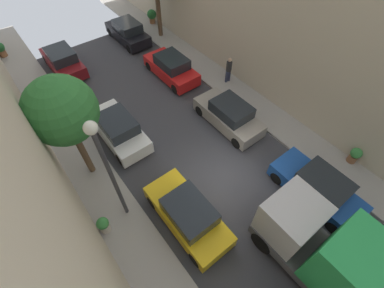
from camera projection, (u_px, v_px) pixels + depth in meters
The scene contains 18 objects.
ground at pixel (223, 179), 13.14m from camera, with size 32.00×32.00×0.00m, color #38383D.
sidewalk_left at pixel (134, 241), 11.15m from camera, with size 2.00×44.00×0.15m, color gray.
sidewalk_right at pixel (289, 131), 15.01m from camera, with size 2.00×44.00×0.15m, color gray.
parked_car_left_1 at pixel (188, 215), 11.19m from camera, with size 1.78×4.20×1.57m.
parked_car_left_2 at pixel (119, 129), 14.23m from camera, with size 1.78×4.20×1.57m.
parked_car_left_3 at pixel (63, 61), 18.19m from camera, with size 1.78×4.20×1.57m.
parked_car_right_1 at pixel (318, 188), 11.99m from camera, with size 1.78×4.20×1.57m.
parked_car_right_2 at pixel (229, 115), 14.91m from camera, with size 1.78×4.20×1.57m.
parked_car_right_3 at pixel (171, 68), 17.69m from camera, with size 1.78×4.20×1.57m.
parked_car_right_4 at pixel (128, 32), 20.60m from camera, with size 1.78×4.20×1.57m.
delivery_truck at pixel (355, 278), 8.69m from camera, with size 2.26×6.60×3.38m.
pedestrian at pixel (229, 69), 17.01m from camera, with size 0.40×0.36×1.72m.
street_tree_0 at pixel (62, 111), 10.17m from camera, with size 2.79×2.79×5.44m.
potted_plant_0 at pixel (355, 155), 13.25m from camera, with size 0.54×0.54×0.91m.
potted_plant_3 at pixel (0, 49), 19.13m from camera, with size 0.68×0.68×1.04m.
potted_plant_4 at pixel (152, 15), 22.21m from camera, with size 0.75×0.75×1.09m.
potted_plant_5 at pixel (104, 225), 11.00m from camera, with size 0.50×0.50×0.90m.
lamp_post at pixel (106, 163), 8.99m from camera, with size 0.44×0.44×5.72m.
Camera 1 is at (-5.47, -4.53, 11.29)m, focal length 24.95 mm.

